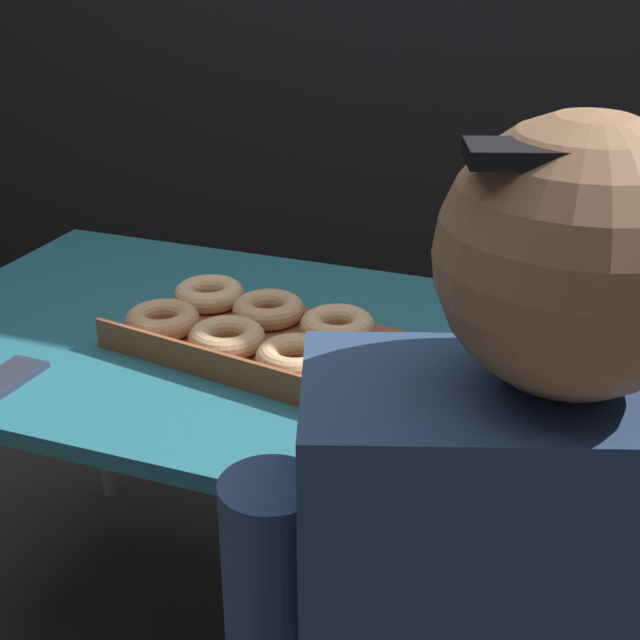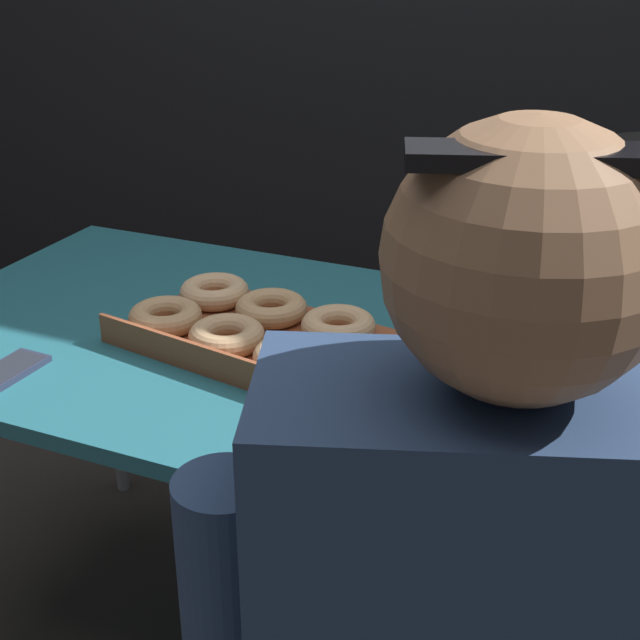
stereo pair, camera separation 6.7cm
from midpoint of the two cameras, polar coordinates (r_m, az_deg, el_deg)
folding_table at (r=1.51m, az=2.19°, el=-3.64°), size 1.57×0.78×0.70m
donut_box at (r=1.50m, az=-1.91°, el=-1.02°), size 0.60×0.38×0.06m
cell_phone at (r=1.50m, az=-18.26°, el=-3.19°), size 0.07×0.14×0.01m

